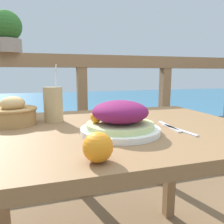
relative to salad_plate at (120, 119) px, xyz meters
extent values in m
cube|color=olive|center=(0.00, 0.11, -0.07)|extent=(1.13, 0.83, 0.04)
cube|color=olive|center=(-0.51, 0.46, -0.44)|extent=(0.06, 0.06, 0.71)
cube|color=olive|center=(0.51, 0.46, -0.44)|extent=(0.06, 0.06, 0.71)
cube|color=brown|center=(0.00, 0.87, 0.25)|extent=(2.80, 0.08, 0.09)
cube|color=brown|center=(0.00, 0.87, -0.30)|extent=(0.07, 0.07, 1.00)
cube|color=brown|center=(0.68, 0.87, -0.30)|extent=(0.07, 0.07, 1.00)
cube|color=teal|center=(0.00, 3.37, -0.57)|extent=(12.00, 4.00, 0.45)
cylinder|color=white|center=(0.00, 0.00, -0.04)|extent=(0.29, 0.29, 0.02)
cylinder|color=#C6DB8E|center=(0.00, 0.00, -0.02)|extent=(0.24, 0.24, 0.02)
ellipsoid|color=#72194C|center=(0.00, 0.00, 0.03)|extent=(0.20, 0.20, 0.08)
sphere|color=orange|center=(0.08, 0.02, 0.01)|extent=(0.04, 0.04, 0.04)
sphere|color=orange|center=(-0.08, 0.02, 0.01)|extent=(0.04, 0.04, 0.04)
cylinder|color=tan|center=(-0.22, 0.27, 0.03)|extent=(0.08, 0.08, 0.15)
cylinder|color=black|center=(-0.21, 0.27, 0.10)|extent=(0.02, 0.05, 0.22)
cylinder|color=white|center=(-0.21, 0.27, 0.09)|extent=(0.02, 0.06, 0.21)
cylinder|color=#AD7F47|center=(-0.38, 0.25, -0.02)|extent=(0.18, 0.18, 0.07)
torus|color=#AD7F47|center=(-0.38, 0.25, 0.01)|extent=(0.19, 0.19, 0.01)
ellipsoid|color=tan|center=(-0.38, 0.25, 0.04)|extent=(0.10, 0.10, 0.06)
cylinder|color=gray|center=(-0.47, 0.87, 0.34)|extent=(0.17, 0.17, 0.09)
sphere|color=#285B23|center=(-0.47, 0.87, 0.46)|extent=(0.19, 0.19, 0.19)
cube|color=silver|center=(0.22, 0.03, -0.05)|extent=(0.03, 0.18, 0.00)
cube|color=silver|center=(0.22, -0.03, -0.05)|extent=(0.04, 0.18, 0.00)
sphere|color=orange|center=(-0.13, -0.23, -0.01)|extent=(0.07, 0.07, 0.07)
camera|label=1|loc=(-0.24, -0.72, 0.16)|focal=35.00mm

